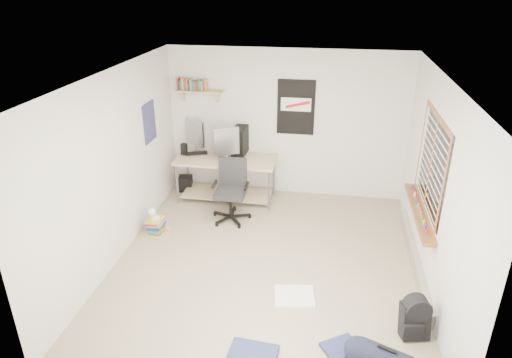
% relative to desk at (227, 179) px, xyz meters
% --- Properties ---
extents(floor, '(4.00, 4.50, 0.01)m').
position_rel_desk_xyz_m(floor, '(0.95, -1.78, -0.37)').
color(floor, gray).
rests_on(floor, ground).
extents(ceiling, '(4.00, 4.50, 0.01)m').
position_rel_desk_xyz_m(ceiling, '(0.95, -1.78, 2.14)').
color(ceiling, white).
rests_on(ceiling, ground).
extents(back_wall, '(4.00, 0.01, 2.50)m').
position_rel_desk_xyz_m(back_wall, '(0.95, 0.47, 0.89)').
color(back_wall, silver).
rests_on(back_wall, ground).
extents(left_wall, '(0.01, 4.50, 2.50)m').
position_rel_desk_xyz_m(left_wall, '(-1.06, -1.78, 0.89)').
color(left_wall, silver).
rests_on(left_wall, ground).
extents(right_wall, '(0.01, 4.50, 2.50)m').
position_rel_desk_xyz_m(right_wall, '(2.95, -1.78, 0.89)').
color(right_wall, silver).
rests_on(right_wall, ground).
extents(desk, '(1.75, 0.95, 0.76)m').
position_rel_desk_xyz_m(desk, '(0.00, 0.00, 0.00)').
color(desk, tan).
rests_on(desk, floor).
extents(monitor_left, '(0.40, 0.30, 0.45)m').
position_rel_desk_xyz_m(monitor_left, '(-0.57, 0.22, 0.62)').
color(monitor_left, '#98999D').
rests_on(monitor_left, desk).
extents(monitor_right, '(0.42, 0.26, 0.45)m').
position_rel_desk_xyz_m(monitor_right, '(0.04, -0.11, 0.62)').
color(monitor_right, '#96959A').
rests_on(monitor_right, desk).
extents(pc_tower, '(0.23, 0.45, 0.46)m').
position_rel_desk_xyz_m(pc_tower, '(0.20, 0.22, 0.63)').
color(pc_tower, black).
rests_on(pc_tower, desk).
extents(keyboard, '(0.40, 0.26, 0.02)m').
position_rel_desk_xyz_m(keyboard, '(-0.54, 0.10, 0.41)').
color(keyboard, black).
rests_on(keyboard, desk).
extents(speaker_left, '(0.10, 0.10, 0.19)m').
position_rel_desk_xyz_m(speaker_left, '(-0.73, 0.05, 0.49)').
color(speaker_left, black).
rests_on(speaker_left, desk).
extents(speaker_right, '(0.11, 0.11, 0.18)m').
position_rel_desk_xyz_m(speaker_right, '(-0.11, 0.16, 0.49)').
color(speaker_right, black).
rests_on(speaker_right, desk).
extents(office_chair, '(0.65, 0.65, 0.98)m').
position_rel_desk_xyz_m(office_chair, '(0.23, -0.71, 0.12)').
color(office_chair, black).
rests_on(office_chair, floor).
extents(wall_shelf, '(0.80, 0.22, 0.24)m').
position_rel_desk_xyz_m(wall_shelf, '(-0.50, 0.36, 1.42)').
color(wall_shelf, tan).
rests_on(wall_shelf, back_wall).
extents(poster_back_wall, '(0.62, 0.03, 0.92)m').
position_rel_desk_xyz_m(poster_back_wall, '(1.10, 0.45, 1.19)').
color(poster_back_wall, black).
rests_on(poster_back_wall, back_wall).
extents(poster_left_wall, '(0.02, 0.42, 0.60)m').
position_rel_desk_xyz_m(poster_left_wall, '(-1.04, -0.58, 1.14)').
color(poster_left_wall, navy).
rests_on(poster_left_wall, left_wall).
extents(window, '(0.10, 1.50, 1.26)m').
position_rel_desk_xyz_m(window, '(2.90, -1.48, 1.08)').
color(window, brown).
rests_on(window, right_wall).
extents(baseboard_heater, '(0.08, 2.50, 0.18)m').
position_rel_desk_xyz_m(baseboard_heater, '(2.90, -1.48, -0.28)').
color(baseboard_heater, '#B7B2A8').
rests_on(baseboard_heater, floor).
extents(backpack, '(0.34, 0.29, 0.39)m').
position_rel_desk_xyz_m(backpack, '(2.70, -2.86, -0.16)').
color(backpack, black).
rests_on(backpack, floor).
extents(tshirt, '(0.53, 0.46, 0.04)m').
position_rel_desk_xyz_m(tshirt, '(1.39, -2.45, -0.34)').
color(tshirt, white).
rests_on(tshirt, floor).
extents(jeans_a, '(0.52, 0.35, 0.05)m').
position_rel_desk_xyz_m(jeans_a, '(1.06, -3.44, -0.33)').
color(jeans_a, '#222C4F').
rests_on(jeans_a, floor).
extents(jeans_b, '(0.46, 0.43, 0.05)m').
position_rel_desk_xyz_m(jeans_b, '(1.94, -3.21, -0.34)').
color(jeans_b, navy).
rests_on(jeans_b, floor).
extents(book_stack, '(0.53, 0.46, 0.33)m').
position_rel_desk_xyz_m(book_stack, '(-0.80, -1.29, -0.21)').
color(book_stack, olive).
rests_on(book_stack, floor).
extents(desk_lamp, '(0.18, 0.24, 0.21)m').
position_rel_desk_xyz_m(desk_lamp, '(-0.78, -1.31, 0.02)').
color(desk_lamp, white).
rests_on(desk_lamp, book_stack).
extents(subwoofer, '(0.27, 0.27, 0.26)m').
position_rel_desk_xyz_m(subwoofer, '(-0.80, 0.20, -0.22)').
color(subwoofer, black).
rests_on(subwoofer, floor).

